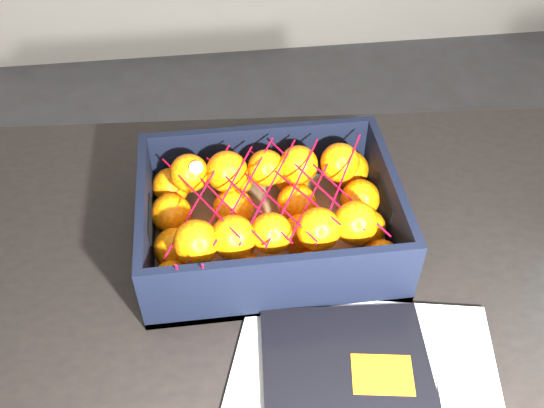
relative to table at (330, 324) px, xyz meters
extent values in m
cube|color=black|center=(0.00, 0.00, 0.08)|extent=(1.25, 0.88, 0.04)
cylinder|color=black|center=(-0.55, 0.35, -0.30)|extent=(0.06, 0.06, 0.71)
cylinder|color=black|center=(0.55, 0.35, -0.30)|extent=(0.06, 0.06, 0.71)
cube|color=silver|center=(0.06, -0.19, 0.11)|extent=(0.26, 0.32, 0.01)
cube|color=black|center=(-0.02, -0.19, 0.11)|extent=(0.23, 0.30, 0.01)
cube|color=orange|center=(0.03, -0.15, 0.12)|extent=(0.08, 0.07, 0.00)
cube|color=white|center=(0.12, -0.19, 0.12)|extent=(0.06, 0.04, 0.00)
cube|color=olive|center=(-0.08, 0.10, 0.10)|extent=(0.37, 0.28, 0.01)
cube|color=black|center=(-0.08, 0.23, 0.16)|extent=(0.37, 0.01, 0.12)
cube|color=black|center=(-0.08, -0.04, 0.16)|extent=(0.37, 0.01, 0.12)
cube|color=black|center=(-0.26, 0.10, 0.16)|extent=(0.01, 0.25, 0.12)
cube|color=black|center=(0.10, 0.10, 0.16)|extent=(0.01, 0.25, 0.12)
sphere|color=#FF6C05|center=(-0.23, 0.00, 0.14)|extent=(0.06, 0.06, 0.06)
sphere|color=#FF6C05|center=(-0.22, 0.06, 0.14)|extent=(0.06, 0.06, 0.06)
sphere|color=#FF6C05|center=(-0.23, 0.13, 0.14)|extent=(0.06, 0.06, 0.06)
sphere|color=#FF6C05|center=(-0.23, 0.19, 0.14)|extent=(0.06, 0.06, 0.06)
sphere|color=#FF6C05|center=(-0.13, 0.00, 0.14)|extent=(0.06, 0.06, 0.06)
sphere|color=#FF6C05|center=(-0.13, 0.07, 0.14)|extent=(0.06, 0.06, 0.06)
sphere|color=#FF6C05|center=(-0.13, 0.13, 0.14)|extent=(0.06, 0.06, 0.06)
sphere|color=#FF6C05|center=(-0.13, 0.20, 0.14)|extent=(0.06, 0.06, 0.06)
sphere|color=#FF6C05|center=(-0.03, 0.00, 0.14)|extent=(0.06, 0.06, 0.06)
sphere|color=#FF6C05|center=(-0.04, 0.07, 0.14)|extent=(0.06, 0.06, 0.06)
sphere|color=#FF6C05|center=(-0.04, 0.13, 0.14)|extent=(0.06, 0.06, 0.06)
sphere|color=#FF6C05|center=(-0.03, 0.19, 0.14)|extent=(0.06, 0.06, 0.06)
sphere|color=#FF6C05|center=(0.06, 0.00, 0.14)|extent=(0.06, 0.06, 0.06)
sphere|color=#FF6C05|center=(0.06, 0.07, 0.14)|extent=(0.06, 0.06, 0.06)
sphere|color=#FF6C05|center=(0.06, 0.13, 0.14)|extent=(0.06, 0.06, 0.06)
sphere|color=#FF6C05|center=(0.06, 0.20, 0.14)|extent=(0.06, 0.06, 0.06)
sphere|color=#FF6C05|center=(-0.19, 0.03, 0.19)|extent=(0.06, 0.06, 0.06)
sphere|color=#FF6C05|center=(-0.19, 0.17, 0.19)|extent=(0.06, 0.06, 0.06)
sphere|color=#FF6C05|center=(-0.14, 0.03, 0.19)|extent=(0.06, 0.06, 0.06)
sphere|color=#FF6C05|center=(-0.14, 0.16, 0.19)|extent=(0.06, 0.06, 0.06)
sphere|color=#FF6C05|center=(-0.09, 0.03, 0.19)|extent=(0.06, 0.06, 0.06)
sphere|color=#FF6C05|center=(-0.08, 0.16, 0.19)|extent=(0.06, 0.06, 0.06)
sphere|color=#FF6C05|center=(-0.02, 0.03, 0.19)|extent=(0.06, 0.06, 0.06)
sphere|color=#FF6C05|center=(-0.03, 0.16, 0.19)|extent=(0.06, 0.06, 0.06)
sphere|color=#FF6C05|center=(0.03, 0.04, 0.19)|extent=(0.06, 0.06, 0.06)
sphere|color=#FF6C05|center=(0.03, 0.16, 0.19)|extent=(0.06, 0.06, 0.06)
cylinder|color=#BA0721|center=(-0.18, 0.10, 0.21)|extent=(0.10, 0.19, 0.02)
cylinder|color=#BA0721|center=(-0.15, 0.09, 0.20)|extent=(0.10, 0.19, 0.02)
cylinder|color=#BA0721|center=(-0.11, 0.09, 0.20)|extent=(0.10, 0.19, 0.01)
cylinder|color=#BA0721|center=(-0.08, 0.09, 0.20)|extent=(0.10, 0.19, 0.01)
cylinder|color=#BA0721|center=(-0.05, 0.11, 0.20)|extent=(0.10, 0.19, 0.02)
cylinder|color=#BA0721|center=(-0.02, 0.10, 0.21)|extent=(0.10, 0.19, 0.01)
cylinder|color=#BA0721|center=(0.02, 0.09, 0.20)|extent=(0.10, 0.19, 0.01)
cylinder|color=#BA0721|center=(-0.18, 0.10, 0.20)|extent=(0.10, 0.19, 0.03)
cylinder|color=#BA0721|center=(-0.15, 0.09, 0.20)|extent=(0.10, 0.19, 0.03)
cylinder|color=#BA0721|center=(-0.11, 0.10, 0.21)|extent=(0.10, 0.19, 0.02)
cylinder|color=#BA0721|center=(-0.08, 0.10, 0.21)|extent=(0.10, 0.19, 0.01)
cylinder|color=#BA0721|center=(-0.05, 0.09, 0.21)|extent=(0.10, 0.19, 0.02)
cylinder|color=#BA0721|center=(-0.02, 0.10, 0.20)|extent=(0.10, 0.19, 0.01)
cylinder|color=#BA0721|center=(0.02, 0.09, 0.21)|extent=(0.10, 0.19, 0.03)
cylinder|color=#BA0721|center=(-0.21, -0.02, 0.19)|extent=(0.00, 0.03, 0.09)
cylinder|color=#BA0721|center=(-0.18, -0.02, 0.19)|extent=(0.01, 0.04, 0.08)
camera|label=1|loc=(-0.15, -0.51, 0.79)|focal=39.65mm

